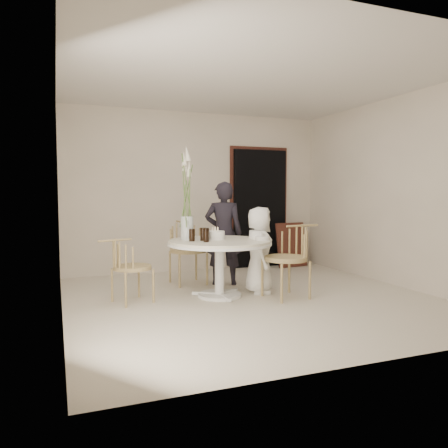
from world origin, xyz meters
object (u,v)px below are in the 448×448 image
object	(u,v)px
chair_far	(185,243)
girl	(224,233)
birthday_cake	(216,235)
flower_vase	(187,204)
chair_left	(124,261)
chair_right	(294,250)
table	(219,249)
boy	(259,250)

from	to	relation	value
chair_far	girl	world-z (taller)	girl
birthday_cake	flower_vase	xyz separation A→B (m)	(-0.35, 0.13, 0.41)
birthday_cake	chair_left	bearing A→B (deg)	-179.67
chair_left	birthday_cake	size ratio (longest dim) A/B	3.45
chair_far	chair_right	world-z (taller)	chair_right
girl	table	bearing A→B (deg)	88.84
table	chair_right	bearing A→B (deg)	-21.21
table	chair_far	bearing A→B (deg)	98.72
boy	birthday_cake	bearing A→B (deg)	104.80
table	girl	bearing A→B (deg)	65.12
girl	flower_vase	xyz separation A→B (m)	(-0.70, -0.50, 0.45)
boy	girl	bearing A→B (deg)	40.25
chair_left	girl	xyz separation A→B (m)	(1.52, 0.63, 0.23)
flower_vase	girl	bearing A→B (deg)	35.65
table	flower_vase	bearing A→B (deg)	151.78
table	chair_right	size ratio (longest dim) A/B	1.43
table	chair_far	world-z (taller)	chair_far
flower_vase	chair_far	bearing A→B (deg)	75.77
chair_right	flower_vase	distance (m)	1.50
table	girl	xyz separation A→B (m)	(0.32, 0.70, 0.13)
chair_far	chair_left	xyz separation A→B (m)	(-1.04, -0.97, -0.08)
chair_left	flower_vase	xyz separation A→B (m)	(0.82, 0.13, 0.68)
table	boy	bearing A→B (deg)	1.27
chair_far	birthday_cake	size ratio (longest dim) A/B	3.97
chair_right	boy	xyz separation A→B (m)	(-0.32, 0.36, -0.03)
table	chair_left	size ratio (longest dim) A/B	1.67
table	boy	distance (m)	0.57
boy	flower_vase	distance (m)	1.14
chair_far	flower_vase	distance (m)	1.05
table	birthday_cake	world-z (taller)	birthday_cake
boy	chair_right	bearing A→B (deg)	-117.24
girl	boy	world-z (taller)	girl
birthday_cake	flower_vase	bearing A→B (deg)	160.10
table	girl	size ratio (longest dim) A/B	0.89
chair_left	boy	bearing A→B (deg)	-109.88
chair_left	boy	distance (m)	1.76
chair_right	girl	xyz separation A→B (m)	(-0.57, 1.04, 0.14)
birthday_cake	girl	bearing A→B (deg)	60.81
chair_left	birthday_cake	bearing A→B (deg)	-107.77
table	boy	size ratio (longest dim) A/B	1.16
chair_right	chair_left	size ratio (longest dim) A/B	1.17
chair_far	girl	xyz separation A→B (m)	(0.48, -0.34, 0.16)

